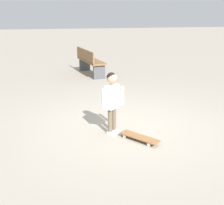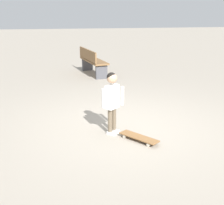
# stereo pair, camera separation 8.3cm
# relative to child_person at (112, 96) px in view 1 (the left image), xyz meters

# --- Properties ---
(ground_plane) EXTENTS (50.00, 50.00, 0.00)m
(ground_plane) POSITION_rel_child_person_xyz_m (0.30, 0.31, -0.66)
(ground_plane) COLOR #9E9384
(child_person) EXTENTS (0.39, 0.28, 1.06)m
(child_person) POSITION_rel_child_person_xyz_m (0.00, 0.00, 0.00)
(child_person) COLOR brown
(child_person) RESTS_ON ground
(skateboard) EXTENTS (0.58, 0.66, 0.07)m
(skateboard) POSITION_rel_child_person_xyz_m (0.38, -0.39, -0.60)
(skateboard) COLOR olive
(skateboard) RESTS_ON ground
(street_bench) EXTENTS (0.78, 1.66, 0.80)m
(street_bench) POSITION_rel_child_person_xyz_m (0.13, 4.85, -0.23)
(street_bench) COLOR brown
(street_bench) RESTS_ON ground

